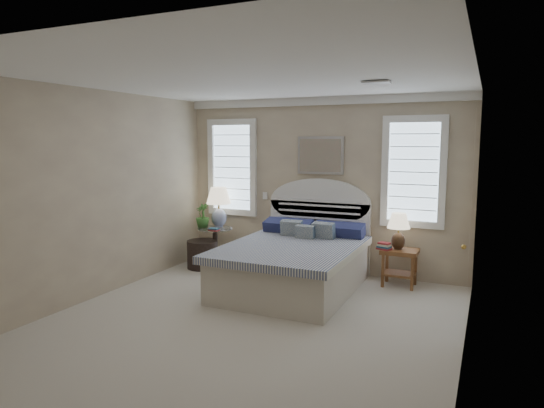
{
  "coord_description": "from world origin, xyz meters",
  "views": [
    {
      "loc": [
        2.4,
        -4.66,
        2.04
      ],
      "look_at": [
        -0.15,
        1.0,
        1.23
      ],
      "focal_mm": 32.0,
      "sensor_mm": 36.0,
      "label": 1
    }
  ],
  "objects_px": {
    "bed": "(296,261)",
    "nightstand_right": "(400,259)",
    "side_table_left": "(215,243)",
    "lamp_left": "(219,202)",
    "lamp_right": "(399,227)",
    "floor_pot": "(203,254)"
  },
  "relations": [
    {
      "from": "bed",
      "to": "nightstand_right",
      "type": "xyz_separation_m",
      "value": [
        1.3,
        0.69,
        0.0
      ]
    },
    {
      "from": "side_table_left",
      "to": "nightstand_right",
      "type": "relative_size",
      "value": 1.19
    },
    {
      "from": "lamp_left",
      "to": "lamp_right",
      "type": "relative_size",
      "value": 1.29
    },
    {
      "from": "floor_pot",
      "to": "lamp_right",
      "type": "distance_m",
      "value": 3.12
    },
    {
      "from": "side_table_left",
      "to": "floor_pot",
      "type": "bearing_deg",
      "value": -120.82
    },
    {
      "from": "bed",
      "to": "floor_pot",
      "type": "bearing_deg",
      "value": 167.54
    },
    {
      "from": "side_table_left",
      "to": "lamp_right",
      "type": "height_order",
      "value": "lamp_right"
    },
    {
      "from": "bed",
      "to": "nightstand_right",
      "type": "distance_m",
      "value": 1.47
    },
    {
      "from": "lamp_left",
      "to": "bed",
      "type": "bearing_deg",
      "value": -24.13
    },
    {
      "from": "bed",
      "to": "side_table_left",
      "type": "xyz_separation_m",
      "value": [
        -1.65,
        0.59,
        0.0
      ]
    },
    {
      "from": "bed",
      "to": "floor_pot",
      "type": "relative_size",
      "value": 4.61
    },
    {
      "from": "side_table_left",
      "to": "lamp_right",
      "type": "xyz_separation_m",
      "value": [
        2.92,
        0.11,
        0.46
      ]
    },
    {
      "from": "lamp_right",
      "to": "lamp_left",
      "type": "bearing_deg",
      "value": 179.2
    },
    {
      "from": "nightstand_right",
      "to": "floor_pot",
      "type": "bearing_deg",
      "value": -174.4
    },
    {
      "from": "bed",
      "to": "nightstand_right",
      "type": "height_order",
      "value": "bed"
    },
    {
      "from": "nightstand_right",
      "to": "side_table_left",
      "type": "bearing_deg",
      "value": -178.06
    },
    {
      "from": "bed",
      "to": "lamp_right",
      "type": "xyz_separation_m",
      "value": [
        1.27,
        0.7,
        0.46
      ]
    },
    {
      "from": "nightstand_right",
      "to": "floor_pot",
      "type": "relative_size",
      "value": 1.07
    },
    {
      "from": "lamp_right",
      "to": "side_table_left",
      "type": "bearing_deg",
      "value": -177.81
    },
    {
      "from": "bed",
      "to": "lamp_right",
      "type": "relative_size",
      "value": 4.4
    },
    {
      "from": "bed",
      "to": "side_table_left",
      "type": "height_order",
      "value": "bed"
    },
    {
      "from": "side_table_left",
      "to": "floor_pot",
      "type": "height_order",
      "value": "side_table_left"
    }
  ]
}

